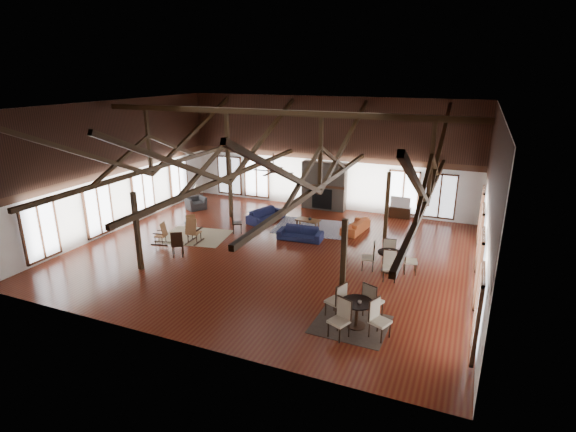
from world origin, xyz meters
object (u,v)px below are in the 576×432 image
at_px(tv_console, 400,212).
at_px(cafe_table_near, 357,309).
at_px(sofa_navy_front, 300,233).
at_px(sofa_orange, 356,226).
at_px(sofa_navy_left, 266,215).
at_px(armchair, 195,203).
at_px(cafe_table_far, 389,258).
at_px(coffee_table, 308,221).

bearing_deg(tv_console, cafe_table_near, -87.10).
relative_size(sofa_navy_front, sofa_orange, 1.03).
xyz_separation_m(sofa_navy_left, armchair, (-4.44, 0.35, 0.03)).
distance_m(armchair, cafe_table_far, 11.99).
bearing_deg(cafe_table_far, coffee_table, 143.17).
bearing_deg(coffee_table, tv_console, 49.12).
bearing_deg(coffee_table, sofa_navy_front, -74.53).
xyz_separation_m(sofa_navy_left, cafe_table_far, (6.87, -3.60, 0.24)).
bearing_deg(armchair, sofa_orange, -60.10).
bearing_deg(cafe_table_far, tv_console, 96.02).
relative_size(sofa_navy_front, armchair, 1.99).
height_order(sofa_navy_left, tv_console, sofa_navy_left).
relative_size(coffee_table, tv_console, 1.09).
distance_m(sofa_navy_left, tv_console, 6.93).
bearing_deg(cafe_table_far, cafe_table_near, -92.13).
bearing_deg(sofa_orange, armchair, -82.31).
xyz_separation_m(sofa_navy_front, coffee_table, (-0.22, 1.58, 0.09)).
xyz_separation_m(sofa_navy_left, cafe_table_near, (6.71, -7.84, 0.27)).
xyz_separation_m(sofa_navy_front, tv_console, (3.59, 4.98, -0.02)).
height_order(sofa_navy_front, tv_console, sofa_navy_front).
xyz_separation_m(armchair, tv_console, (10.60, 2.83, -0.05)).
bearing_deg(sofa_orange, coffee_table, -70.45).
distance_m(sofa_orange, armchair, 9.03).
relative_size(sofa_orange, tv_console, 1.77).
relative_size(sofa_navy_left, armchair, 2.05).
bearing_deg(sofa_navy_front, sofa_navy_left, 141.37).
xyz_separation_m(sofa_orange, cafe_table_far, (2.28, -3.83, 0.26)).
bearing_deg(sofa_navy_left, coffee_table, -76.14).
bearing_deg(tv_console, sofa_navy_left, -152.61).
relative_size(sofa_navy_front, cafe_table_near, 0.91).
bearing_deg(cafe_table_far, armchair, 160.72).
xyz_separation_m(sofa_navy_left, sofa_orange, (4.58, 0.23, -0.02)).
relative_size(sofa_navy_front, cafe_table_far, 0.95).
relative_size(sofa_orange, armchair, 1.93).
relative_size(coffee_table, cafe_table_far, 0.57).
height_order(coffee_table, armchair, armchair).
bearing_deg(cafe_table_near, sofa_navy_left, 130.56).
bearing_deg(armchair, tv_console, -44.33).
distance_m(sofa_navy_front, tv_console, 6.14).
height_order(sofa_orange, armchair, armchair).
bearing_deg(armchair, sofa_navy_left, -63.87).
distance_m(cafe_table_far, tv_console, 6.83).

